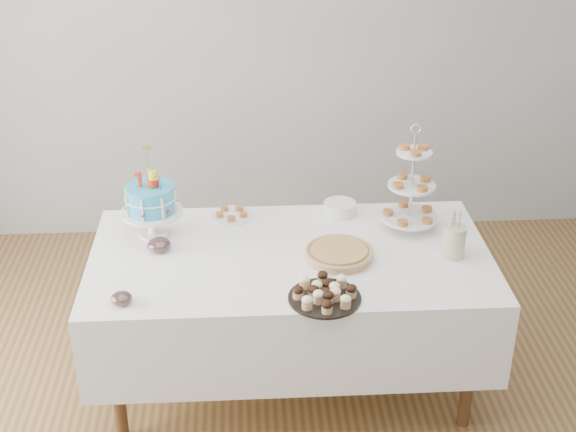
{
  "coord_description": "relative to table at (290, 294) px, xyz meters",
  "views": [
    {
      "loc": [
        -0.2,
        -3.01,
        2.71
      ],
      "look_at": [
        -0.01,
        0.3,
        0.97
      ],
      "focal_mm": 50.0,
      "sensor_mm": 36.0,
      "label": 1
    }
  ],
  "objects": [
    {
      "name": "table",
      "position": [
        0.0,
        0.0,
        0.0
      ],
      "size": [
        1.92,
        1.02,
        0.77
      ],
      "color": "white",
      "rests_on": "floor"
    },
    {
      "name": "pie",
      "position": [
        0.23,
        -0.06,
        0.26
      ],
      "size": [
        0.33,
        0.33,
        0.05
      ],
      "color": "tan",
      "rests_on": "table"
    },
    {
      "name": "birthday_cake",
      "position": [
        -0.67,
        0.22,
        0.35
      ],
      "size": [
        0.3,
        0.3,
        0.46
      ],
      "rotation": [
        0.0,
        0.0,
        -0.23
      ],
      "color": "white",
      "rests_on": "table"
    },
    {
      "name": "utensil_pitcher",
      "position": [
        0.77,
        -0.07,
        0.31
      ],
      "size": [
        0.11,
        0.11,
        0.24
      ],
      "rotation": [
        0.0,
        0.0,
        0.22
      ],
      "color": "beige",
      "rests_on": "table"
    },
    {
      "name": "floor",
      "position": [
        0.0,
        -0.3,
        -0.54
      ],
      "size": [
        5.0,
        5.0,
        0.0
      ],
      "primitive_type": "plane",
      "color": "brown",
      "rests_on": "ground"
    },
    {
      "name": "plate_stack",
      "position": [
        0.28,
        0.4,
        0.26
      ],
      "size": [
        0.17,
        0.17,
        0.07
      ],
      "color": "white",
      "rests_on": "table"
    },
    {
      "name": "walls",
      "position": [
        0.0,
        -0.3,
        0.81
      ],
      "size": [
        5.04,
        4.04,
        2.7
      ],
      "color": "gray",
      "rests_on": "floor"
    },
    {
      "name": "jam_bowl_b",
      "position": [
        -0.63,
        0.07,
        0.26
      ],
      "size": [
        0.11,
        0.11,
        0.07
      ],
      "color": "silver",
      "rests_on": "table"
    },
    {
      "name": "jam_bowl_a",
      "position": [
        -0.75,
        -0.38,
        0.25
      ],
      "size": [
        0.09,
        0.09,
        0.06
      ],
      "color": "silver",
      "rests_on": "table"
    },
    {
      "name": "tiered_stand",
      "position": [
        0.62,
        0.23,
        0.46
      ],
      "size": [
        0.29,
        0.29,
        0.56
      ],
      "color": "silver",
      "rests_on": "table"
    },
    {
      "name": "pastry_plate",
      "position": [
        -0.28,
        0.4,
        0.24
      ],
      "size": [
        0.22,
        0.22,
        0.03
      ],
      "color": "white",
      "rests_on": "table"
    },
    {
      "name": "cupcake_tray",
      "position": [
        0.13,
        -0.4,
        0.26
      ],
      "size": [
        0.32,
        0.32,
        0.07
      ],
      "color": "black",
      "rests_on": "table"
    }
  ]
}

